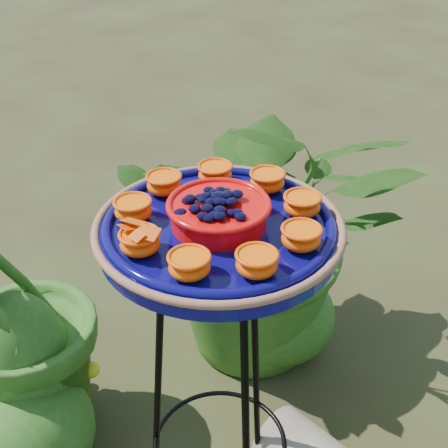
% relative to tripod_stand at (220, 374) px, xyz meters
% --- Properties ---
extents(tripod_stand, '(0.39, 0.39, 0.88)m').
position_rel_tripod_stand_xyz_m(tripod_stand, '(0.00, 0.00, 0.00)').
color(tripod_stand, black).
rests_on(tripod_stand, ground).
extents(feeder_dish, '(0.54, 0.54, 0.10)m').
position_rel_tripod_stand_xyz_m(feeder_dish, '(-0.00, -0.00, 0.38)').
color(feeder_dish, '#08064F').
rests_on(feeder_dish, tripod_stand).
extents(shrub_back_left, '(1.13, 1.12, 0.95)m').
position_rel_tripod_stand_xyz_m(shrub_back_left, '(-0.44, 0.54, -0.06)').
color(shrub_back_left, '#255416').
rests_on(shrub_back_left, ground).
extents(shrub_front_left, '(0.63, 0.63, 0.90)m').
position_rel_tripod_stand_xyz_m(shrub_front_left, '(-0.55, -0.26, -0.08)').
color(shrub_front_left, '#255416').
rests_on(shrub_front_left, ground).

